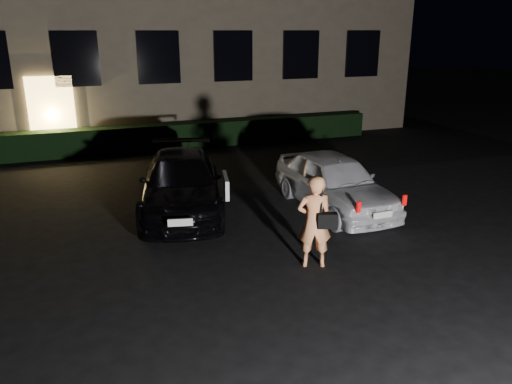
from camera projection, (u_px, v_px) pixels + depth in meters
name	position (u px, v px, depth m)	size (l,w,h in m)	color
ground	(289.00, 293.00, 7.72)	(80.00, 80.00, 0.00)	black
hedge	(165.00, 136.00, 16.97)	(15.00, 0.70, 0.85)	black
sedan	(181.00, 183.00, 11.15)	(2.64, 4.58, 1.25)	black
hatch	(334.00, 182.00, 11.19)	(1.63, 3.79, 1.27)	white
man	(315.00, 221.00, 8.39)	(0.68, 0.56, 1.62)	#F1945B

